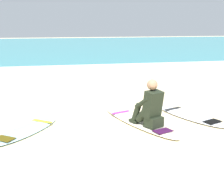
% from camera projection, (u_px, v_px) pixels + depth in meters
% --- Properties ---
extents(ground_plane, '(80.00, 80.00, 0.00)m').
position_uv_depth(ground_plane, '(108.00, 125.00, 6.56)').
color(ground_plane, beige).
extents(sea, '(80.00, 28.00, 0.10)m').
position_uv_depth(sea, '(61.00, 46.00, 27.70)').
color(sea, teal).
rests_on(sea, ground).
extents(breaking_foam, '(80.00, 0.90, 0.11)m').
position_uv_depth(breaking_foam, '(74.00, 67.00, 14.57)').
color(breaking_foam, white).
rests_on(breaking_foam, ground).
extents(surfboard_main, '(1.32, 2.51, 0.08)m').
position_uv_depth(surfboard_main, '(139.00, 122.00, 6.65)').
color(surfboard_main, '#EFE5C6').
rests_on(surfboard_main, ground).
extents(surfer_seated, '(0.61, 0.77, 0.95)m').
position_uv_depth(surfer_seated, '(150.00, 108.00, 6.23)').
color(surfer_seated, black).
rests_on(surfer_seated, surfboard_main).
extents(surfboard_spare_near, '(1.52, 1.79, 0.08)m').
position_uv_depth(surfboard_spare_near, '(26.00, 130.00, 6.11)').
color(surfboard_spare_near, '#9ED1E5').
rests_on(surfboard_spare_near, ground).
extents(surfboard_spare_far, '(1.21, 2.03, 0.08)m').
position_uv_depth(surfboard_spare_far, '(190.00, 116.00, 7.07)').
color(surfboard_spare_far, silver).
rests_on(surfboard_spare_far, ground).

